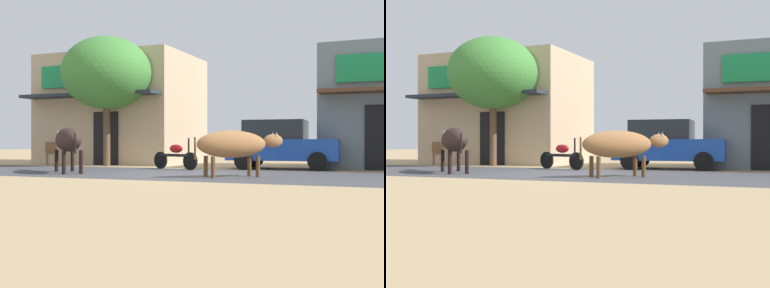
# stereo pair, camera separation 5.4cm
# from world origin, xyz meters

# --- Properties ---
(ground) EXTENTS (80.00, 80.00, 0.00)m
(ground) POSITION_xyz_m (0.00, 0.00, 0.00)
(ground) COLOR tan
(asphalt_road) EXTENTS (72.00, 5.21, 0.00)m
(asphalt_road) POSITION_xyz_m (0.00, 0.00, 0.00)
(asphalt_road) COLOR #444549
(asphalt_road) RESTS_ON ground
(storefront_left_cafe) EXTENTS (6.21, 5.50, 4.59)m
(storefront_left_cafe) POSITION_xyz_m (-5.73, 6.30, 2.30)
(storefront_left_cafe) COLOR tan
(storefront_left_cafe) RESTS_ON ground
(roadside_tree) EXTENTS (3.42, 3.42, 4.90)m
(roadside_tree) POSITION_xyz_m (-4.73, 3.38, 3.52)
(roadside_tree) COLOR brown
(roadside_tree) RESTS_ON ground
(parked_hatchback_car) EXTENTS (3.73, 2.17, 1.64)m
(parked_hatchback_car) POSITION_xyz_m (1.88, 3.74, 0.84)
(parked_hatchback_car) COLOR #1944A5
(parked_hatchback_car) RESTS_ON ground
(parked_motorcycle) EXTENTS (1.86, 0.73, 1.04)m
(parked_motorcycle) POSITION_xyz_m (-1.34, 2.19, 0.46)
(parked_motorcycle) COLOR black
(parked_motorcycle) RESTS_ON ground
(cow_near_brown) EXTENTS (2.24, 2.23, 1.33)m
(cow_near_brown) POSITION_xyz_m (-3.52, -0.73, 0.96)
(cow_near_brown) COLOR #30211E
(cow_near_brown) RESTS_ON ground
(cow_far_dark) EXTENTS (2.12, 2.05, 1.20)m
(cow_far_dark) POSITION_xyz_m (1.62, -0.71, 0.84)
(cow_far_dark) COLOR #9A663B
(cow_far_dark) RESTS_ON ground
(cafe_chair_near_tree) EXTENTS (0.62, 0.62, 0.92)m
(cafe_chair_near_tree) POSITION_xyz_m (-7.11, 3.15, 0.51)
(cafe_chair_near_tree) COLOR brown
(cafe_chair_near_tree) RESTS_ON ground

